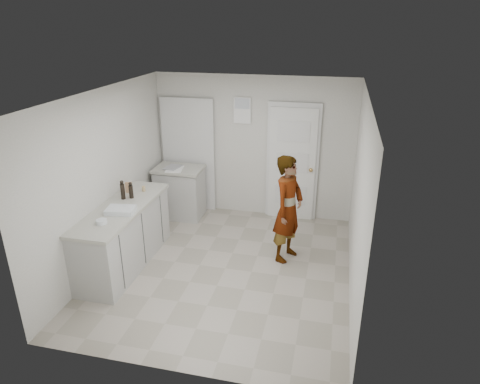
% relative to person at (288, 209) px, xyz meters
% --- Properties ---
extents(ground, '(4.00, 4.00, 0.00)m').
position_rel_person_xyz_m(ground, '(-0.82, -0.52, -0.80)').
color(ground, gray).
rests_on(ground, ground).
extents(room_shell, '(4.00, 4.00, 4.00)m').
position_rel_person_xyz_m(room_shell, '(-0.99, 1.43, 0.22)').
color(room_shell, beige).
rests_on(room_shell, ground).
extents(main_counter, '(0.64, 1.96, 0.93)m').
position_rel_person_xyz_m(main_counter, '(-2.27, -0.72, -0.38)').
color(main_counter, '#B1B0AC').
rests_on(main_counter, ground).
extents(side_counter, '(0.84, 0.61, 0.93)m').
position_rel_person_xyz_m(side_counter, '(-2.07, 1.03, -0.37)').
color(side_counter, '#B1B0AC').
rests_on(side_counter, ground).
extents(person, '(0.58, 0.69, 1.61)m').
position_rel_person_xyz_m(person, '(0.00, 0.00, 0.00)').
color(person, silver).
rests_on(person, ground).
extents(cake_mix_box, '(0.11, 0.07, 0.16)m').
position_rel_person_xyz_m(cake_mix_box, '(-2.39, -0.21, 0.20)').
color(cake_mix_box, '#A87954').
rests_on(cake_mix_box, main_counter).
extents(spice_jar, '(0.05, 0.05, 0.08)m').
position_rel_person_xyz_m(spice_jar, '(-2.19, -0.12, 0.16)').
color(spice_jar, tan).
rests_on(spice_jar, main_counter).
extents(oil_cruet_a, '(0.06, 0.06, 0.25)m').
position_rel_person_xyz_m(oil_cruet_a, '(-2.25, -0.40, 0.24)').
color(oil_cruet_a, black).
rests_on(oil_cruet_a, main_counter).
extents(oil_cruet_b, '(0.06, 0.06, 0.29)m').
position_rel_person_xyz_m(oil_cruet_b, '(-2.36, -0.46, 0.26)').
color(oil_cruet_b, black).
rests_on(oil_cruet_b, main_counter).
extents(baking_dish, '(0.41, 0.32, 0.07)m').
position_rel_person_xyz_m(baking_dish, '(-2.17, -0.89, 0.15)').
color(baking_dish, silver).
rests_on(baking_dish, main_counter).
extents(egg_bowl, '(0.14, 0.14, 0.05)m').
position_rel_person_xyz_m(egg_bowl, '(-2.25, -1.26, 0.15)').
color(egg_bowl, silver).
rests_on(egg_bowl, main_counter).
extents(papers, '(0.33, 0.39, 0.01)m').
position_rel_person_xyz_m(papers, '(-2.10, 0.94, 0.13)').
color(papers, white).
rests_on(papers, side_counter).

